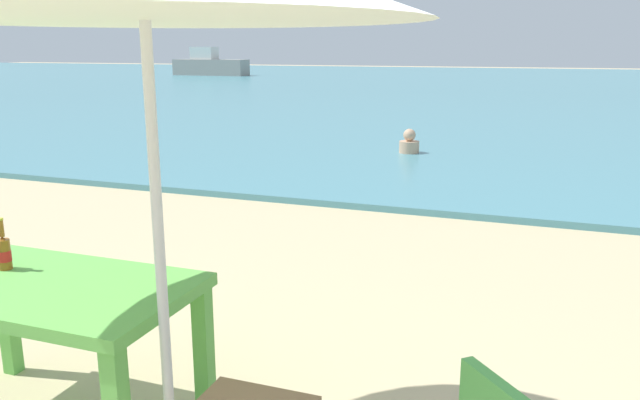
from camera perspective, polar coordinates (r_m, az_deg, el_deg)
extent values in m
cube|color=teal|center=(31.90, 17.91, 9.76)|extent=(120.00, 50.00, 0.08)
cube|color=#60B24C|center=(3.30, -23.49, -7.32)|extent=(1.40, 0.80, 0.06)
cube|color=#60B24C|center=(4.09, -26.33, -9.33)|extent=(0.08, 0.08, 0.70)
cube|color=#60B24C|center=(3.33, -10.42, -13.30)|extent=(0.08, 0.08, 0.70)
cylinder|color=brown|center=(3.54, -26.56, -4.40)|extent=(0.06, 0.06, 0.16)
cone|color=brown|center=(3.52, -26.69, -3.20)|extent=(0.06, 0.06, 0.03)
cylinder|color=brown|center=(3.50, -26.79, -2.30)|extent=(0.03, 0.03, 0.09)
cylinder|color=red|center=(3.54, -26.55, -4.52)|extent=(0.07, 0.07, 0.05)
cylinder|color=gold|center=(3.49, -26.88, -1.55)|extent=(0.03, 0.03, 0.01)
cylinder|color=silver|center=(2.55, -14.37, -2.63)|extent=(0.04, 0.04, 2.30)
cylinder|color=tan|center=(10.94, 8.03, 4.76)|extent=(0.34, 0.34, 0.20)
sphere|color=tan|center=(10.91, 8.07, 5.82)|extent=(0.21, 0.21, 0.21)
cube|color=gray|center=(41.38, -9.80, 11.70)|extent=(4.81, 1.31, 0.98)
cube|color=silver|center=(41.58, -10.39, 12.89)|extent=(1.53, 0.98, 0.77)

